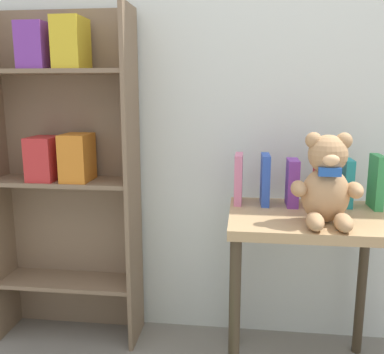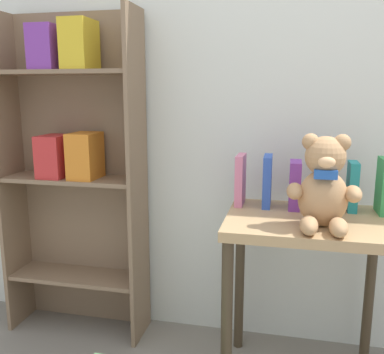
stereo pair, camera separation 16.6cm
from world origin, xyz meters
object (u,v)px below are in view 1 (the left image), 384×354
Objects in this scene: book_standing_blue at (265,179)px; book_standing_red at (320,182)px; bookshelf_side at (65,159)px; book_standing_green at (376,182)px; display_table at (308,245)px; book_standing_teal at (347,183)px; book_standing_purple at (292,183)px; teddy_bear at (327,183)px; book_standing_pink at (238,179)px.

book_standing_blue is 0.21m from book_standing_red.
bookshelf_side is at bearing 173.49° from book_standing_blue.
book_standing_green reaches higher than book_standing_red.
book_standing_blue is at bearing -5.64° from bookshelf_side.
book_standing_green reaches higher than display_table.
book_standing_teal reaches higher than display_table.
book_standing_teal reaches higher than book_standing_purple.
book_standing_purple is 0.96× the size of book_standing_red.
teddy_bear is at bearing -67.87° from book_standing_purple.
book_standing_purple is at bearing 112.02° from teddy_bear.
book_standing_pink is 0.96× the size of book_standing_green.
book_standing_blue is 0.32m from book_standing_teal.
book_standing_green is (0.23, 0.22, -0.04)m from teddy_bear.
book_standing_blue is (0.87, -0.09, -0.05)m from bookshelf_side.
teddy_bear reaches higher than book_standing_teal.
book_standing_pink is 0.21m from book_standing_purple.
bookshelf_side is at bearing 167.89° from display_table.
book_standing_pink is 1.00× the size of book_standing_blue.
book_standing_blue is at bearing 139.70° from display_table.
book_standing_green is (0.53, -0.01, 0.00)m from book_standing_pink.
bookshelf_side is 2.17× the size of display_table.
book_standing_green is (0.21, 0.00, 0.01)m from book_standing_red.
book_standing_green is (0.11, -0.01, 0.01)m from book_standing_teal.
teddy_bear reaches higher than book_standing_green.
teddy_bear is 0.24m from book_standing_purple.
book_standing_red reaches higher than display_table.
book_standing_blue is at bearing 130.00° from teddy_bear.
book_standing_pink is 0.42m from book_standing_teal.
display_table is 0.30m from book_standing_blue.
book_standing_purple is 0.89× the size of book_standing_green.
book_standing_red is at bearing -5.13° from bookshelf_side.
book_standing_teal is at bearing 1.03° from book_standing_pink.
teddy_bear is 0.31m from book_standing_blue.
teddy_bear reaches higher than book_standing_blue.
teddy_bear is 0.32m from book_standing_green.
book_standing_blue reaches higher than book_standing_red.
book_standing_blue is at bearing -0.38° from book_standing_pink.
book_standing_green is at bearing -0.48° from book_standing_pink.
teddy_bear is at bearing -16.64° from bookshelf_side.
book_standing_teal is at bearing 6.77° from book_standing_red.
book_standing_green is at bearing -2.30° from book_standing_blue.
book_standing_teal is 0.11m from book_standing_green.
book_standing_pink reaches higher than display_table.
book_standing_blue reaches higher than display_table.
book_standing_purple is 0.99× the size of book_standing_teal.
teddy_bear reaches higher than book_standing_purple.
bookshelf_side reaches higher than book_standing_red.
bookshelf_side is 0.77m from book_standing_pink.
bookshelf_side is at bearing 175.98° from book_standing_teal.
book_standing_teal is (0.12, 0.24, -0.05)m from teddy_bear.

